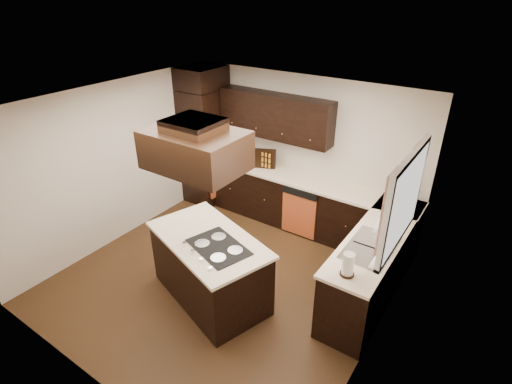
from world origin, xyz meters
TOP-DOWN VIEW (x-y plane):
  - floor at (0.00, 0.00)m, footprint 4.20×4.20m
  - ceiling at (0.00, 0.00)m, footprint 4.20×4.20m
  - wall_back at (0.00, 2.11)m, footprint 4.20×0.02m
  - wall_front at (0.00, -2.11)m, footprint 4.20×0.02m
  - wall_left at (-2.11, 0.00)m, footprint 0.02×4.20m
  - wall_right at (2.11, 0.00)m, footprint 0.02×4.20m
  - oven_column at (-1.78, 1.71)m, footprint 0.65×0.75m
  - wall_oven_face at (-1.43, 1.71)m, footprint 0.05×0.62m
  - base_cabinets_back at (0.03, 1.80)m, footprint 2.93×0.60m
  - base_cabinets_right at (1.80, 0.90)m, footprint 0.60×2.40m
  - countertop_back at (0.03, 1.79)m, footprint 2.93×0.63m
  - countertop_right at (1.79, 0.90)m, footprint 0.63×2.40m
  - upper_cabinets at (-0.43, 1.93)m, footprint 2.00×0.34m
  - dishwasher_front at (0.33, 1.50)m, footprint 0.60×0.05m
  - window_frame at (2.07, 0.55)m, footprint 0.06×1.32m
  - window_pane at (2.10, 0.55)m, footprint 0.00×1.20m
  - curtain_left at (2.01, 0.13)m, footprint 0.02×0.34m
  - curtain_right at (2.01, 0.97)m, footprint 0.02×0.34m
  - sink_rim at (1.80, 0.55)m, footprint 0.52×0.84m
  - island at (0.05, -0.40)m, footprint 1.79×1.32m
  - island_top at (0.05, -0.40)m, footprint 1.86×1.40m
  - cooktop at (0.28, -0.47)m, footprint 0.87×0.71m
  - range_hood at (0.10, -0.55)m, footprint 1.05×0.72m
  - hood_duct at (0.10, -0.55)m, footprint 0.55×0.50m
  - blender_base at (-0.91, 1.74)m, footprint 0.15×0.15m
  - blender_pitcher at (-0.91, 1.74)m, footprint 0.13×0.13m
  - spice_rack at (-0.54, 1.79)m, footprint 0.40×0.25m
  - mixing_bowl at (-1.11, 1.80)m, footprint 0.30×0.30m
  - soap_bottle at (1.72, 1.01)m, footprint 0.08×0.08m
  - paper_towel at (1.76, -0.08)m, footprint 0.14×0.14m

SIDE VIEW (x-z plane):
  - floor at x=0.00m, z-range -0.02..0.00m
  - dishwasher_front at x=0.33m, z-range 0.04..0.76m
  - base_cabinets_back at x=0.03m, z-range 0.00..0.88m
  - base_cabinets_right at x=1.80m, z-range 0.00..0.88m
  - island at x=0.05m, z-range 0.00..0.88m
  - countertop_back at x=0.03m, z-range 0.88..0.92m
  - countertop_right at x=1.79m, z-range 0.88..0.92m
  - island_top at x=0.05m, z-range 0.88..0.92m
  - sink_rim at x=1.80m, z-range 0.92..0.93m
  - cooktop at x=0.28m, z-range 0.92..0.93m
  - mixing_bowl at x=-1.11m, z-range 0.92..0.99m
  - blender_base at x=-0.91m, z-range 0.92..1.02m
  - soap_bottle at x=1.72m, z-range 0.92..1.09m
  - paper_towel at x=1.76m, z-range 0.92..1.20m
  - oven_column at x=-1.78m, z-range 0.00..2.12m
  - spice_rack at x=-0.54m, z-range 0.92..1.25m
  - wall_oven_face at x=-1.43m, z-range 0.73..1.51m
  - blender_pitcher at x=-0.91m, z-range 1.02..1.28m
  - wall_back at x=0.00m, z-range 0.00..2.50m
  - wall_front at x=0.00m, z-range 0.00..2.50m
  - wall_left at x=-2.11m, z-range 0.00..2.50m
  - wall_right at x=2.11m, z-range 0.00..2.50m
  - window_frame at x=2.07m, z-range 1.09..2.21m
  - window_pane at x=2.10m, z-range 1.15..2.15m
  - curtain_left at x=2.01m, z-range 1.25..2.15m
  - curtain_right at x=2.01m, z-range 1.25..2.15m
  - upper_cabinets at x=-0.43m, z-range 1.45..2.17m
  - range_hood at x=0.10m, z-range 1.95..2.37m
  - hood_duct at x=0.10m, z-range 2.37..2.50m
  - ceiling at x=0.00m, z-range 2.50..2.52m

